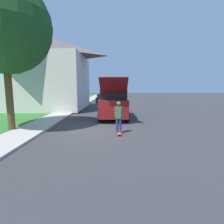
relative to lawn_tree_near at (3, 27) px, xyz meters
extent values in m
plane|color=#333335|center=(4.57, 0.10, -5.43)|extent=(120.00, 120.00, 0.00)
cube|color=#2D6B28|center=(-3.43, 6.10, -5.39)|extent=(10.00, 80.00, 0.08)
cube|color=#ADA89E|center=(0.97, 6.10, -5.38)|extent=(1.80, 80.00, 0.10)
cube|color=beige|center=(-2.85, 9.83, -2.56)|extent=(10.37, 7.55, 5.57)
pyramid|color=#5B514C|center=(-2.85, 9.83, 1.37)|extent=(11.17, 8.35, 2.29)
cylinder|color=brown|center=(0.00, 0.00, -3.32)|extent=(0.36, 0.36, 4.05)
sphere|color=#1E4C1E|center=(0.00, 0.00, 0.02)|extent=(4.79, 4.79, 4.79)
cube|color=maroon|center=(5.58, 4.00, -4.50)|extent=(1.98, 4.52, 1.24)
cube|color=black|center=(5.58, 4.11, -3.53)|extent=(1.82, 3.52, 0.70)
cylinder|color=black|center=(4.63, 5.40, -5.04)|extent=(0.24, 0.77, 0.77)
cylinder|color=black|center=(6.53, 5.40, -5.04)|extent=(0.24, 0.77, 0.77)
cylinder|color=black|center=(4.63, 2.60, -5.04)|extent=(0.24, 0.77, 0.77)
cylinder|color=black|center=(6.53, 2.60, -5.04)|extent=(0.24, 0.77, 0.77)
cube|color=maroon|center=(5.58, 1.69, -2.96)|extent=(1.75, 1.45, 1.03)
cube|color=black|center=(3.75, 18.47, -4.92)|extent=(1.79, 4.58, 0.61)
cube|color=black|center=(3.75, 18.35, -4.36)|extent=(1.57, 2.38, 0.49)
cylinder|color=black|center=(2.89, 19.84, -5.09)|extent=(0.20, 0.67, 0.67)
cylinder|color=black|center=(4.62, 19.84, -5.09)|extent=(0.20, 0.67, 0.67)
cylinder|color=black|center=(2.89, 17.09, -5.09)|extent=(0.20, 0.67, 0.67)
cylinder|color=black|center=(4.62, 17.09, -5.09)|extent=(0.20, 0.67, 0.67)
cylinder|color=navy|center=(5.77, -0.46, -5.03)|extent=(0.13, 0.13, 0.80)
cylinder|color=navy|center=(5.94, -0.46, -5.03)|extent=(0.13, 0.13, 0.80)
cube|color=#337042|center=(5.85, -0.46, -4.33)|extent=(0.25, 0.20, 0.61)
sphere|color=brown|center=(5.85, -0.46, -3.87)|extent=(0.22, 0.22, 0.22)
cylinder|color=brown|center=(5.69, -0.46, -4.29)|extent=(0.09, 0.09, 0.54)
cylinder|color=brown|center=(6.01, -0.46, -4.29)|extent=(0.09, 0.09, 0.54)
cube|color=#B73D23|center=(5.88, -0.64, -5.34)|extent=(0.21, 0.79, 0.02)
cylinder|color=silver|center=(5.78, -0.39, -5.40)|extent=(0.03, 0.06, 0.06)
cylinder|color=silver|center=(5.97, -0.39, -5.40)|extent=(0.03, 0.06, 0.06)
cylinder|color=silver|center=(5.78, -0.88, -5.40)|extent=(0.03, 0.06, 0.06)
cylinder|color=silver|center=(5.97, -0.88, -5.40)|extent=(0.03, 0.06, 0.06)
camera|label=1|loc=(5.64, -9.28, -3.02)|focal=28.00mm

